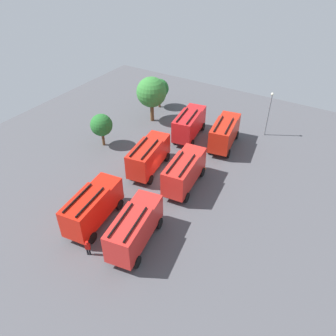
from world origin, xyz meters
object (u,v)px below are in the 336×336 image
(fire_truck_4, at_px, (149,155))
(tree_1, at_px, (151,92))
(lamppost, at_px, (269,111))
(fire_truck_3, at_px, (93,206))
(tree_0, at_px, (101,125))
(fire_truck_1, at_px, (184,171))
(firefighter_0, at_px, (106,241))
(traffic_cone_1, at_px, (144,155))
(firefighter_1, at_px, (88,248))
(fire_truck_0, at_px, (135,227))
(fire_truck_5, at_px, (189,123))
(tree_2, at_px, (159,89))
(fire_truck_2, at_px, (225,132))
(traffic_cone_0, at_px, (204,166))

(fire_truck_4, distance_m, tree_1, 12.80)
(tree_1, bearing_deg, lamppost, -73.41)
(fire_truck_3, xyz_separation_m, tree_0, (11.47, 8.68, 0.84))
(fire_truck_1, distance_m, fire_truck_4, 5.05)
(firefighter_0, bearing_deg, fire_truck_4, -74.47)
(traffic_cone_1, bearing_deg, fire_truck_4, -133.09)
(tree_1, bearing_deg, firefighter_1, -159.03)
(fire_truck_0, xyz_separation_m, fire_truck_3, (0.12, 5.04, 0.00))
(fire_truck_5, relative_size, traffic_cone_1, 10.00)
(lamppost, bearing_deg, traffic_cone_1, 140.41)
(firefighter_0, bearing_deg, tree_2, -67.12)
(fire_truck_1, distance_m, firefighter_1, 13.13)
(fire_truck_5, distance_m, firefighter_0, 21.45)
(lamppost, bearing_deg, fire_truck_4, 149.34)
(firefighter_1, bearing_deg, fire_truck_4, 165.20)
(tree_0, bearing_deg, firefighter_1, -143.73)
(fire_truck_1, distance_m, tree_0, 13.58)
(fire_truck_4, height_order, lamppost, lamppost)
(fire_truck_2, relative_size, tree_2, 1.62)
(tree_1, distance_m, tree_2, 4.90)
(firefighter_1, bearing_deg, fire_truck_1, 143.42)
(fire_truck_4, height_order, tree_2, tree_2)
(fire_truck_4, height_order, tree_0, tree_0)
(fire_truck_5, height_order, traffic_cone_1, fire_truck_5)
(fire_truck_0, bearing_deg, tree_0, 40.02)
(fire_truck_2, bearing_deg, fire_truck_0, 170.60)
(tree_1, bearing_deg, fire_truck_4, -147.93)
(firefighter_1, relative_size, traffic_cone_1, 2.20)
(fire_truck_4, xyz_separation_m, firefighter_1, (-13.30, -2.50, -1.23))
(fire_truck_0, distance_m, lamppost, 25.74)
(firefighter_1, height_order, traffic_cone_0, firefighter_1)
(tree_0, bearing_deg, lamppost, -51.66)
(fire_truck_3, height_order, fire_truck_5, same)
(fire_truck_2, height_order, fire_truck_3, same)
(tree_0, bearing_deg, fire_truck_0, -130.18)
(fire_truck_4, relative_size, firefighter_0, 4.22)
(tree_2, height_order, lamppost, lamppost)
(fire_truck_3, relative_size, tree_0, 1.68)
(tree_0, bearing_deg, tree_2, -0.60)
(firefighter_0, bearing_deg, fire_truck_1, -98.37)
(tree_0, xyz_separation_m, traffic_cone_0, (2.13, -13.85, -2.65))
(tree_1, bearing_deg, traffic_cone_1, -152.04)
(tree_0, xyz_separation_m, lamppost, (13.83, -17.49, 0.71))
(fire_truck_0, bearing_deg, tree_2, 18.56)
(fire_truck_4, distance_m, tree_2, 17.22)
(fire_truck_1, bearing_deg, tree_1, 39.70)
(fire_truck_0, relative_size, lamppost, 1.20)
(fire_truck_0, distance_m, firefighter_0, 2.94)
(fire_truck_5, height_order, firefighter_0, fire_truck_5)
(fire_truck_4, bearing_deg, firefighter_1, -178.12)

